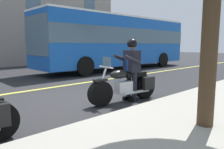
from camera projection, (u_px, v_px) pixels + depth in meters
name	position (u px, v px, depth m)	size (l,w,h in m)	color
ground_plane	(77.00, 98.00, 6.41)	(80.00, 80.00, 0.00)	#28282B
lane_center_stripe	(45.00, 88.00, 7.85)	(60.00, 0.16, 0.01)	#E5DB4C
motorcycle_main	(126.00, 85.00, 6.03)	(2.22, 0.78, 1.26)	black
rider_main	(131.00, 64.00, 6.07)	(0.67, 0.61, 1.74)	black
bus_near	(119.00, 40.00, 13.95)	(11.05, 2.70, 3.30)	blue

